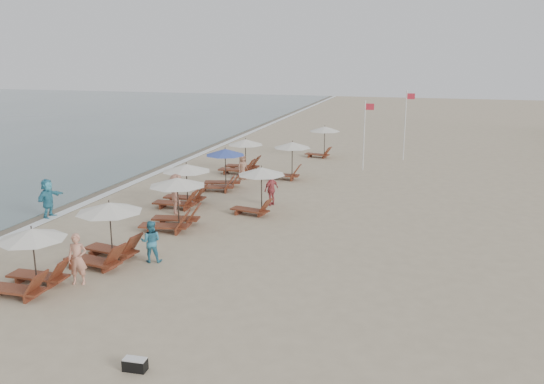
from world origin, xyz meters
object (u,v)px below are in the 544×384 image
(inland_station_2, at_px, (322,137))
(flag_pole_near, at_px, (365,132))
(beachgoer_near, at_px, (78,259))
(lounger_station_1, at_px, (105,234))
(waterline_walker, at_px, (48,198))
(beachgoer_far_b, at_px, (243,167))
(beachgoer_mid_b, at_px, (176,194))
(lounger_station_0, at_px, (28,261))
(inland_station_0, at_px, (257,184))
(beachgoer_mid_a, at_px, (151,241))
(lounger_station_5, at_px, (241,157))
(duffel_bag, at_px, (135,364))
(lounger_station_3, at_px, (182,185))
(lounger_station_4, at_px, (221,170))
(beachgoer_far_a, at_px, (271,189))
(inland_station_1, at_px, (287,157))
(lounger_station_2, at_px, (173,203))

(inland_station_2, distance_m, flag_pole_near, 5.27)
(inland_station_2, relative_size, beachgoer_near, 1.48)
(lounger_station_1, height_order, waterline_walker, lounger_station_1)
(inland_station_2, bearing_deg, beachgoer_far_b, -110.24)
(lounger_station_1, distance_m, beachgoer_mid_b, 6.54)
(lounger_station_0, height_order, lounger_station_1, lounger_station_1)
(inland_station_0, distance_m, beachgoer_mid_a, 7.21)
(lounger_station_5, bearing_deg, beachgoer_mid_b, -89.21)
(lounger_station_0, relative_size, duffel_bag, 4.43)
(beachgoer_mid_b, distance_m, flag_pole_near, 14.51)
(lounger_station_5, relative_size, duffel_bag, 4.73)
(beachgoer_mid_b, bearing_deg, inland_station_0, -109.32)
(duffel_bag, bearing_deg, lounger_station_0, 149.58)
(waterline_walker, bearing_deg, duffel_bag, -136.72)
(beachgoer_mid_a, xyz_separation_m, beachgoer_far_b, (-1.23, 13.79, -0.02))
(lounger_station_3, bearing_deg, beachgoer_mid_a, -73.70)
(lounger_station_3, height_order, lounger_station_4, lounger_station_4)
(beachgoer_far_a, relative_size, duffel_bag, 2.82)
(waterline_walker, distance_m, duffel_bag, 14.63)
(beachgoer_near, bearing_deg, inland_station_1, 65.26)
(lounger_station_3, distance_m, lounger_station_4, 3.84)
(inland_station_2, height_order, beachgoer_near, inland_station_2)
(lounger_station_0, relative_size, beachgoer_near, 1.49)
(lounger_station_4, height_order, lounger_station_5, lounger_station_4)
(inland_station_1, bearing_deg, lounger_station_3, -115.40)
(lounger_station_5, xyz_separation_m, beachgoer_mid_b, (0.13, -9.70, -0.05))
(lounger_station_2, bearing_deg, inland_station_2, 81.14)
(inland_station_1, height_order, inland_station_2, same)
(lounger_station_4, distance_m, inland_station_2, 11.72)
(beachgoer_mid_a, bearing_deg, lounger_station_1, 4.63)
(lounger_station_4, relative_size, beachgoer_mid_a, 1.72)
(beachgoer_mid_b, xyz_separation_m, flag_pole_near, (7.20, 12.50, 1.53))
(lounger_station_3, bearing_deg, lounger_station_2, -71.35)
(inland_station_0, bearing_deg, lounger_station_5, 113.44)
(beachgoer_near, bearing_deg, inland_station_0, 55.48)
(lounger_station_2, bearing_deg, beachgoer_far_a, 58.26)
(beachgoer_mid_a, distance_m, waterline_walker, 8.15)
(beachgoer_far_b, bearing_deg, beachgoer_far_a, -121.07)
(inland_station_2, xyz_separation_m, beachgoer_mid_b, (-3.73, -16.34, -0.53))
(lounger_station_0, relative_size, lounger_station_1, 0.92)
(beachgoer_near, xyz_separation_m, beachgoer_far_a, (3.35, 11.15, -0.05))
(lounger_station_4, xyz_separation_m, inland_station_0, (3.39, -4.18, 0.37))
(inland_station_1, bearing_deg, lounger_station_0, -101.96)
(lounger_station_2, relative_size, lounger_station_3, 1.01)
(lounger_station_3, height_order, flag_pole_near, flag_pole_near)
(beachgoer_mid_a, relative_size, beachgoer_far_a, 0.95)
(lounger_station_1, distance_m, inland_station_1, 15.44)
(lounger_station_3, bearing_deg, inland_station_1, 64.60)
(beachgoer_mid_a, distance_m, flag_pole_near, 19.31)
(lounger_station_5, xyz_separation_m, inland_station_2, (3.86, 6.64, 0.49))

